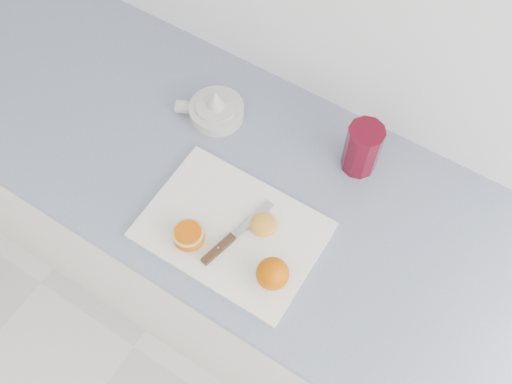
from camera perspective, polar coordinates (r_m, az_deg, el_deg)
counter at (r=1.73m, az=-1.09°, el=-5.82°), size 2.62×0.64×0.89m
cutting_board at (r=1.26m, az=-2.41°, el=-3.81°), size 0.39×0.28×0.01m
whole_orange at (r=1.18m, az=1.66°, el=-8.17°), size 0.07×0.07×0.07m
half_orange at (r=1.23m, az=-6.73°, el=-4.41°), size 0.07×0.07×0.04m
squeezed_shell at (r=1.25m, az=0.75°, el=-3.24°), size 0.06×0.06×0.03m
paring_knife at (r=1.24m, az=-3.16°, el=-5.17°), size 0.06×0.20×0.01m
citrus_juicer at (r=1.42m, az=-4.03°, el=8.28°), size 0.17×0.14×0.09m
red_tumbler at (r=1.32m, az=10.54°, el=4.17°), size 0.08×0.08×0.14m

